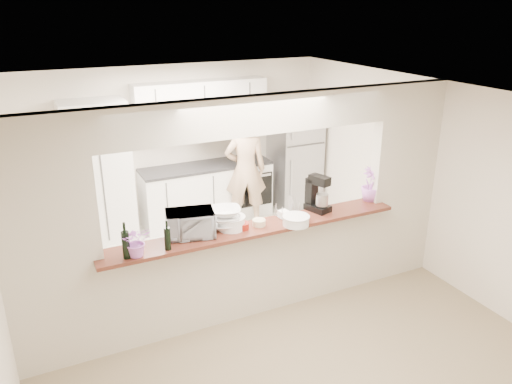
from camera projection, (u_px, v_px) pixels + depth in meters
floor at (254, 310)px, 5.81m from camera, size 6.00×6.00×0.00m
tile_overlay at (207, 254)px, 7.11m from camera, size 5.00×2.90×0.01m
partition at (253, 191)px, 5.28m from camera, size 5.00×0.15×2.50m
bar_counter at (254, 267)px, 5.60m from camera, size 3.40×0.38×1.09m
kitchen_cabinets at (167, 168)px, 7.68m from camera, size 3.15×0.62×2.25m
refrigerator at (295, 159)px, 8.57m from camera, size 0.75×0.70×1.70m
flower_left at (136, 241)px, 4.71m from camera, size 0.27×0.24×0.30m
wine_bottle_a at (126, 244)px, 4.68m from camera, size 0.07×0.07×0.36m
wine_bottle_b at (167, 238)px, 4.85m from camera, size 0.06×0.06×0.31m
toaster_oven at (190, 224)px, 5.13m from camera, size 0.55×0.43×0.27m
serving_bowls at (226, 219)px, 5.30m from camera, size 0.40×0.40×0.23m
plate_stack_a at (231, 222)px, 5.32m from camera, size 0.31×0.31×0.14m
plate_stack_b at (296, 220)px, 5.41m from camera, size 0.30×0.30×0.10m
red_bowl at (242, 226)px, 5.32m from camera, size 0.15×0.15×0.07m
tan_bowl at (259, 223)px, 5.40m from camera, size 0.14×0.14×0.07m
utensil_caddy at (288, 208)px, 5.61m from camera, size 0.26×0.17×0.24m
stand_mixer at (317, 195)px, 5.75m from camera, size 0.26×0.33×0.43m
flower_right at (371, 184)px, 6.04m from camera, size 0.24×0.24×0.41m
person at (246, 171)px, 7.82m from camera, size 0.74×0.59×1.79m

